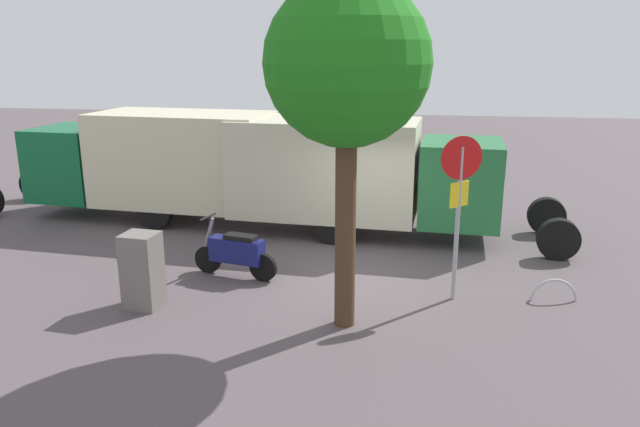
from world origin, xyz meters
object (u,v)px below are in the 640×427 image
Objects in this scene: stop_sign at (459,193)px; utility_cabinet at (142,270)px; box_truck_far at (150,159)px; box_truck_near at (365,171)px; bike_rack_hoop at (553,301)px; street_tree at (347,67)px; motorcycle at (236,252)px.

utility_cabinet is (5.40, 1.17, -1.32)m from stop_sign.
stop_sign is at bearing 154.98° from box_truck_far.
box_truck_near is 2.72× the size of stop_sign.
box_truck_far is 2.74× the size of stop_sign.
bike_rack_hoop is (-9.46, 4.13, -1.58)m from box_truck_far.
box_truck_far is 8.52m from street_tree.
box_truck_far is at bearing -29.46° from stop_sign.
motorcycle is 6.02m from bike_rack_hoop.
street_tree is (1.83, 1.33, 2.16)m from stop_sign.
utility_cabinet is at bearing -121.41° from box_truck_near.
stop_sign is (-4.20, 0.44, 1.47)m from motorcycle.
box_truck_far is 6.10× the size of utility_cabinet.
box_truck_far is at bearing 177.97° from box_truck_near.
stop_sign is at bearing -59.03° from box_truck_near.
street_tree is 4.07× the size of utility_cabinet.
stop_sign is at bearing -144.05° from street_tree.
stop_sign is at bearing -167.77° from utility_cabinet.
box_truck_far is at bearing -67.64° from utility_cabinet.
bike_rack_hoop is at bearing -169.21° from utility_cabinet.
box_truck_near reaches higher than bike_rack_hoop.
box_truck_near is 1.49× the size of street_tree.
utility_cabinet reaches higher than motorcycle.
street_tree is 4.98m from utility_cabinet.
street_tree reaches higher than bike_rack_hoop.
motorcycle is at bearing 136.21° from box_truck_far.
motorcycle is (2.26, 3.31, -1.04)m from box_truck_near.
box_truck_near is 6.05× the size of utility_cabinet.
utility_cabinet is 7.36m from bike_rack_hoop.
box_truck_near is at bearing 178.74° from box_truck_far.
bike_rack_hoop is at bearing -169.45° from motorcycle.
utility_cabinet is (-2.26, 5.50, -0.91)m from box_truck_far.
motorcycle reaches higher than bike_rack_hoop.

